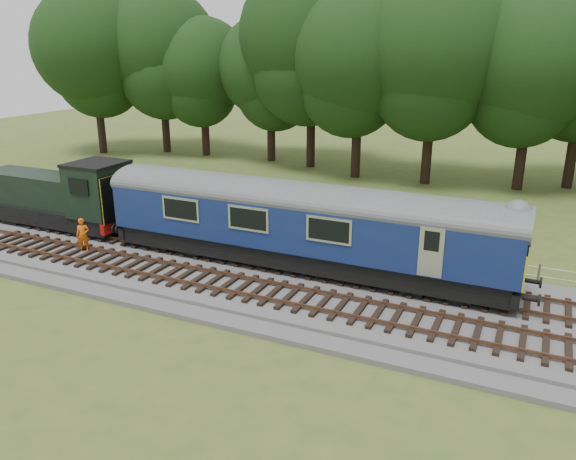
% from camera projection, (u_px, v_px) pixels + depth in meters
% --- Properties ---
extents(ground, '(120.00, 120.00, 0.00)m').
position_uv_depth(ground, '(322.00, 293.00, 23.00)').
color(ground, '#455E22').
rests_on(ground, ground).
extents(ballast, '(70.00, 7.00, 0.35)m').
position_uv_depth(ballast, '(322.00, 289.00, 22.94)').
color(ballast, '#4C4C4F').
rests_on(ballast, ground).
extents(track_north, '(67.20, 2.40, 0.21)m').
position_uv_depth(track_north, '(334.00, 272.00, 24.07)').
color(track_north, black).
rests_on(track_north, ballast).
extents(track_south, '(67.20, 2.40, 0.21)m').
position_uv_depth(track_south, '(306.00, 299.00, 21.49)').
color(track_south, black).
rests_on(track_south, ballast).
extents(fence, '(64.00, 0.12, 1.00)m').
position_uv_depth(fence, '(356.00, 257.00, 26.87)').
color(fence, '#6B6054').
rests_on(fence, ground).
extents(tree_line, '(70.00, 8.00, 18.00)m').
position_uv_depth(tree_line, '(430.00, 180.00, 41.93)').
color(tree_line, black).
rests_on(tree_line, ground).
extents(dmu_railcar, '(18.05, 2.86, 3.88)m').
position_uv_depth(dmu_railcar, '(301.00, 219.00, 23.98)').
color(dmu_railcar, black).
rests_on(dmu_railcar, ground).
extents(shunter_loco, '(8.91, 2.60, 3.38)m').
position_uv_depth(shunter_loco, '(61.00, 197.00, 29.72)').
color(shunter_loco, black).
rests_on(shunter_loco, ground).
extents(worker, '(0.70, 0.67, 1.62)m').
position_uv_depth(worker, '(83.00, 235.00, 26.36)').
color(worker, '#E65B0C').
rests_on(worker, ballast).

